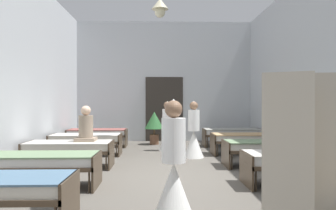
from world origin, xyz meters
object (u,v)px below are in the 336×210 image
at_px(nurse_mid_aisle, 167,133).
at_px(bed_left_row_3, 69,148).
at_px(bed_right_row_5, 232,133).
at_px(potted_plant, 154,122).
at_px(patient_seated_primary, 86,128).
at_px(bed_left_row_4, 86,139).
at_px(bed_right_row_2, 299,160).
at_px(nurse_far_aisle, 174,176).
at_px(bed_left_row_2, 42,162).
at_px(bed_right_row_3, 267,147).
at_px(bed_left_row_5, 98,133).
at_px(privacy_screen, 335,172).
at_px(nurse_near_aisle, 194,137).
at_px(bed_right_row_4, 246,139).

bearing_deg(nurse_mid_aisle, bed_left_row_3, -66.90).
distance_m(bed_right_row_5, potted_plant, 2.66).
bearing_deg(patient_seated_primary, nurse_mid_aisle, 52.32).
bearing_deg(bed_left_row_4, bed_right_row_5, 21.62).
relative_size(bed_right_row_2, patient_seated_primary, 2.38).
bearing_deg(nurse_far_aisle, bed_left_row_2, 12.04).
bearing_deg(patient_seated_primary, potted_plant, 69.36).
distance_m(bed_right_row_3, bed_left_row_5, 5.64).
distance_m(bed_left_row_5, nurse_mid_aisle, 2.45).
xyz_separation_m(bed_left_row_2, privacy_screen, (3.47, -2.93, 0.41)).
xyz_separation_m(bed_left_row_3, bed_right_row_5, (4.42, 3.51, 0.00)).
xyz_separation_m(bed_right_row_3, bed_left_row_4, (-4.42, 1.75, 0.00)).
bearing_deg(nurse_far_aisle, nurse_near_aisle, -51.04).
distance_m(nurse_mid_aisle, patient_seated_primary, 3.13).
bearing_deg(bed_left_row_5, potted_plant, 16.58).
relative_size(bed_right_row_4, nurse_far_aisle, 1.28).
bearing_deg(nurse_near_aisle, potted_plant, -100.83).
relative_size(bed_left_row_2, bed_left_row_5, 1.00).
bearing_deg(bed_left_row_5, nurse_far_aisle, -72.47).
distance_m(bed_right_row_5, nurse_mid_aisle, 2.37).
bearing_deg(nurse_near_aisle, bed_left_row_4, -41.29).
bearing_deg(nurse_far_aisle, privacy_screen, -177.46).
bearing_deg(patient_seated_primary, nurse_far_aisle, -62.10).
bearing_deg(nurse_far_aisle, bed_left_row_3, -8.83).
distance_m(bed_right_row_5, nurse_far_aisle, 7.21).
bearing_deg(bed_left_row_3, patient_seated_primary, 13.59).
xyz_separation_m(bed_right_row_3, bed_left_row_5, (-4.42, 3.51, 0.00)).
bearing_deg(bed_right_row_4, bed_right_row_3, -90.00).
xyz_separation_m(patient_seated_primary, privacy_screen, (3.12, -4.76, -0.02)).
bearing_deg(patient_seated_primary, bed_right_row_5, 40.03).
relative_size(bed_right_row_4, patient_seated_primary, 2.38).
bearing_deg(privacy_screen, nurse_mid_aisle, 109.24).
bearing_deg(nurse_mid_aisle, bed_right_row_5, 88.38).
distance_m(bed_right_row_2, privacy_screen, 3.10).
relative_size(bed_right_row_2, bed_left_row_4, 1.00).
relative_size(bed_left_row_2, bed_right_row_3, 1.00).
bearing_deg(bed_right_row_4, bed_left_row_4, 180.00).
xyz_separation_m(bed_left_row_2, potted_plant, (1.85, 5.81, 0.32)).
bearing_deg(bed_left_row_4, potted_plant, 51.29).
distance_m(nurse_near_aisle, potted_plant, 3.00).
bearing_deg(nurse_near_aisle, bed_left_row_5, -69.33).
bearing_deg(bed_left_row_2, bed_left_row_4, 90.00).
height_order(nurse_far_aisle, potted_plant, nurse_far_aisle).
relative_size(bed_left_row_3, bed_left_row_5, 1.00).
bearing_deg(bed_right_row_2, nurse_mid_aisle, 116.77).
height_order(bed_left_row_2, nurse_near_aisle, nurse_near_aisle).
height_order(patient_seated_primary, potted_plant, patient_seated_primary).
xyz_separation_m(bed_right_row_3, nurse_mid_aisle, (-2.17, 2.55, 0.09)).
bearing_deg(bed_left_row_3, bed_right_row_4, 21.62).
bearing_deg(patient_seated_primary, bed_left_row_3, -166.41).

